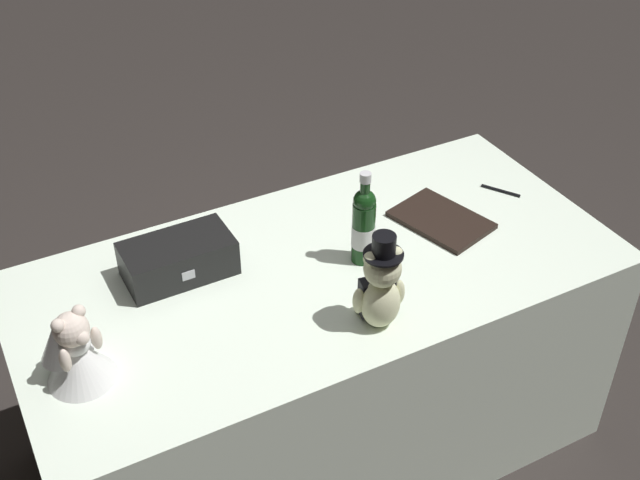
# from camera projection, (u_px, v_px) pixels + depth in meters

# --- Properties ---
(ground_plane) EXTENTS (12.00, 12.00, 0.00)m
(ground_plane) POSITION_uv_depth(u_px,v_px,m) (320.00, 440.00, 2.84)
(ground_plane) COLOR #2D2826
(reception_table) EXTENTS (1.78, 0.85, 0.78)m
(reception_table) POSITION_uv_depth(u_px,v_px,m) (320.00, 362.00, 2.61)
(reception_table) COLOR white
(reception_table) RESTS_ON ground_plane
(teddy_bear_groom) EXTENTS (0.15, 0.14, 0.29)m
(teddy_bear_groom) POSITION_uv_depth(u_px,v_px,m) (380.00, 287.00, 2.11)
(teddy_bear_groom) COLOR beige
(teddy_bear_groom) RESTS_ON reception_table
(teddy_bear_bride) EXTENTS (0.20, 0.22, 0.22)m
(teddy_bear_bride) POSITION_uv_depth(u_px,v_px,m) (73.00, 349.00, 1.97)
(teddy_bear_bride) COLOR white
(teddy_bear_bride) RESTS_ON reception_table
(champagne_bottle) EXTENTS (0.07, 0.07, 0.30)m
(champagne_bottle) POSITION_uv_depth(u_px,v_px,m) (364.00, 225.00, 2.33)
(champagne_bottle) COLOR #123713
(champagne_bottle) RESTS_ON reception_table
(signing_pen) EXTENTS (0.08, 0.12, 0.01)m
(signing_pen) POSITION_uv_depth(u_px,v_px,m) (499.00, 190.00, 2.69)
(signing_pen) COLOR black
(signing_pen) RESTS_ON reception_table
(gift_case_black) EXTENTS (0.32, 0.17, 0.11)m
(gift_case_black) POSITION_uv_depth(u_px,v_px,m) (178.00, 258.00, 2.31)
(gift_case_black) COLOR black
(gift_case_black) RESTS_ON reception_table
(guestbook) EXTENTS (0.28, 0.34, 0.02)m
(guestbook) POSITION_uv_depth(u_px,v_px,m) (441.00, 220.00, 2.55)
(guestbook) COLOR black
(guestbook) RESTS_ON reception_table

